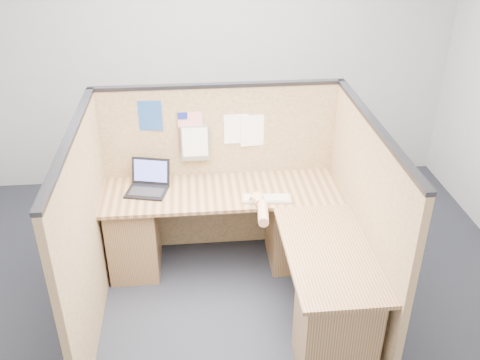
{
  "coord_description": "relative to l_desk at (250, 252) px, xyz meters",
  "views": [
    {
      "loc": [
        -0.22,
        -3.07,
        2.94
      ],
      "look_at": [
        0.13,
        0.5,
        0.92
      ],
      "focal_mm": 40.0,
      "sensor_mm": 36.0,
      "label": 1
    }
  ],
  "objects": [
    {
      "name": "hand_forearm",
      "position": [
        0.09,
        0.04,
        0.38
      ],
      "size": [
        0.12,
        0.42,
        0.09
      ],
      "color": "tan",
      "rests_on": "l_desk"
    },
    {
      "name": "paper_left",
      "position": [
        -0.04,
        0.68,
        0.75
      ],
      "size": [
        0.2,
        0.01,
        0.26
      ],
      "primitive_type": "cube",
      "rotation": [
        0.0,
        0.0,
        0.02
      ],
      "color": "white",
      "rests_on": "cubicle_partitions"
    },
    {
      "name": "paper_right",
      "position": [
        0.1,
        0.68,
        0.73
      ],
      "size": [
        0.22,
        0.02,
        0.28
      ],
      "primitive_type": "cube",
      "rotation": [
        0.0,
        0.0,
        0.09
      ],
      "color": "white",
      "rests_on": "cubicle_partitions"
    },
    {
      "name": "file_holder",
      "position": [
        -0.39,
        0.66,
        0.65
      ],
      "size": [
        0.24,
        0.05,
        0.3
      ],
      "color": "slate",
      "rests_on": "cubicle_partitions"
    },
    {
      "name": "wall_back",
      "position": [
        -0.18,
        1.96,
        1.01
      ],
      "size": [
        5.0,
        0.0,
        5.0
      ],
      "primitive_type": "plane",
      "rotation": [
        1.57,
        0.0,
        0.0
      ],
      "color": "#ACAEB1",
      "rests_on": "floor"
    },
    {
      "name": "keyboard",
      "position": [
        0.15,
        0.21,
        0.35
      ],
      "size": [
        0.4,
        0.17,
        0.03
      ],
      "rotation": [
        0.0,
        0.0,
        -0.1
      ],
      "color": "gray",
      "rests_on": "l_desk"
    },
    {
      "name": "american_flag",
      "position": [
        -0.44,
        0.67,
        0.84
      ],
      "size": [
        0.2,
        0.01,
        0.35
      ],
      "color": "olive",
      "rests_on": "cubicle_partitions"
    },
    {
      "name": "mouse",
      "position": [
        0.08,
        0.19,
        0.36
      ],
      "size": [
        0.12,
        0.08,
        0.05
      ],
      "primitive_type": "ellipsoid",
      "rotation": [
        0.0,
        0.0,
        0.11
      ],
      "color": "silver",
      "rests_on": "l_desk"
    },
    {
      "name": "cubicle_partitions",
      "position": [
        -0.18,
        0.14,
        0.38
      ],
      "size": [
        2.06,
        1.83,
        1.53
      ],
      "color": "brown",
      "rests_on": "floor"
    },
    {
      "name": "blue_poster",
      "position": [
        -0.74,
        0.68,
        0.9
      ],
      "size": [
        0.19,
        0.02,
        0.25
      ],
      "primitive_type": "cube",
      "rotation": [
        0.0,
        0.0,
        -0.08
      ],
      "color": "navy",
      "rests_on": "cubicle_partitions"
    },
    {
      "name": "laptop",
      "position": [
        -0.8,
        0.48,
        0.39
      ],
      "size": [
        0.36,
        0.37,
        0.23
      ],
      "rotation": [
        0.0,
        0.0,
        -0.24
      ],
      "color": "black",
      "rests_on": "l_desk"
    },
    {
      "name": "l_desk",
      "position": [
        0.0,
        0.0,
        0.0
      ],
      "size": [
        1.95,
        1.75,
        0.73
      ],
      "color": "brown",
      "rests_on": "floor"
    },
    {
      "name": "floor",
      "position": [
        -0.18,
        -0.29,
        -0.39
      ],
      "size": [
        5.0,
        5.0,
        0.0
      ],
      "primitive_type": "plane",
      "color": "black",
      "rests_on": "ground"
    }
  ]
}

